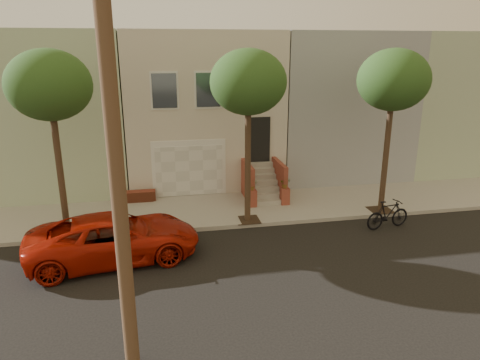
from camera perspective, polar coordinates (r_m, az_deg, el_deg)
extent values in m
plane|color=black|center=(13.13, 0.25, -12.52)|extent=(90.00, 90.00, 0.00)
cube|color=gray|center=(17.88, -3.13, -3.97)|extent=(40.00, 3.70, 0.15)
cube|color=beige|center=(22.69, -5.40, 9.79)|extent=(7.00, 8.00, 7.00)
cube|color=#98AC8B|center=(23.03, -22.67, 8.68)|extent=(6.50, 8.00, 7.00)
cube|color=gray|center=(24.33, 11.00, 10.04)|extent=(6.50, 8.00, 7.00)
cube|color=#98AC8B|center=(27.42, 23.89, 9.68)|extent=(6.50, 8.00, 7.00)
cube|color=silver|center=(19.15, -6.66, 1.54)|extent=(3.20, 0.12, 2.50)
cube|color=silver|center=(19.12, -6.63, 1.20)|extent=(2.90, 0.06, 2.20)
cube|color=gray|center=(17.76, -6.02, -3.90)|extent=(3.20, 3.70, 0.02)
cube|color=brown|center=(19.12, -13.06, -2.06)|extent=(1.40, 0.45, 0.44)
cube|color=black|center=(19.30, 2.48, 5.27)|extent=(1.00, 0.06, 2.00)
cube|color=#3F4751|center=(18.46, -9.84, 11.42)|extent=(1.00, 0.06, 1.40)
cube|color=silver|center=(18.48, -9.84, 11.42)|extent=(1.15, 0.05, 1.55)
cube|color=#3F4751|center=(18.59, -4.18, 11.65)|extent=(1.00, 0.06, 1.40)
cube|color=silver|center=(18.61, -4.19, 11.66)|extent=(1.15, 0.05, 1.55)
cube|color=#3F4751|center=(18.89, 1.36, 11.78)|extent=(1.00, 0.06, 1.40)
cube|color=silver|center=(18.91, 1.35, 11.78)|extent=(1.15, 0.05, 1.55)
cube|color=gray|center=(18.26, 3.70, -2.95)|extent=(1.20, 0.28, 0.20)
cube|color=gray|center=(18.45, 3.49, -2.07)|extent=(1.20, 0.28, 0.20)
cube|color=gray|center=(18.64, 3.29, -1.22)|extent=(1.20, 0.28, 0.20)
cube|color=gray|center=(18.84, 3.09, -0.38)|extent=(1.20, 0.28, 0.20)
cube|color=gray|center=(19.04, 2.90, 0.44)|extent=(1.20, 0.28, 0.20)
cube|color=gray|center=(19.24, 2.70, 1.25)|extent=(1.20, 0.28, 0.20)
cube|color=gray|center=(19.45, 2.52, 2.04)|extent=(1.20, 0.28, 0.20)
cube|color=brown|center=(18.66, 1.01, -0.21)|extent=(0.18, 1.96, 1.60)
cube|color=brown|center=(18.99, 5.14, 0.03)|extent=(0.18, 1.96, 1.60)
cube|color=brown|center=(17.98, 1.59, -2.39)|extent=(0.35, 0.35, 0.70)
imported|color=#244A1A|center=(17.80, 1.60, -0.65)|extent=(0.40, 0.35, 0.45)
cube|color=brown|center=(18.32, 5.87, -2.10)|extent=(0.35, 0.35, 0.70)
imported|color=#244A1A|center=(18.15, 5.92, -0.38)|extent=(0.41, 0.35, 0.45)
cube|color=#2D2116|center=(16.68, -21.56, -6.50)|extent=(0.90, 0.90, 0.02)
cylinder|color=#311F16|center=(16.01, -22.37, 0.41)|extent=(0.22, 0.22, 4.20)
ellipsoid|color=#244A1A|center=(15.49, -23.65, 11.29)|extent=(2.70, 2.57, 2.29)
cube|color=#2D2116|center=(16.69, 0.98, -5.23)|extent=(0.90, 0.90, 0.02)
cylinder|color=#311F16|center=(16.01, 1.02, 1.72)|extent=(0.22, 0.22, 4.20)
ellipsoid|color=#244A1A|center=(15.49, 1.08, 12.67)|extent=(2.70, 2.57, 2.29)
cube|color=#2D2116|center=(18.56, 17.86, -3.74)|extent=(0.90, 0.90, 0.02)
cylinder|color=#311F16|center=(17.96, 18.47, 2.53)|extent=(0.22, 0.22, 4.20)
ellipsoid|color=#244A1A|center=(17.49, 19.41, 12.24)|extent=(2.70, 2.57, 2.29)
cylinder|color=#4A3422|center=(8.17, -16.24, 5.97)|extent=(0.30, 0.30, 10.00)
imported|color=#AA1707|center=(14.36, -16.08, -7.26)|extent=(5.56, 3.14, 1.47)
imported|color=black|center=(17.06, 18.76, -4.26)|extent=(1.87, 0.80, 1.09)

